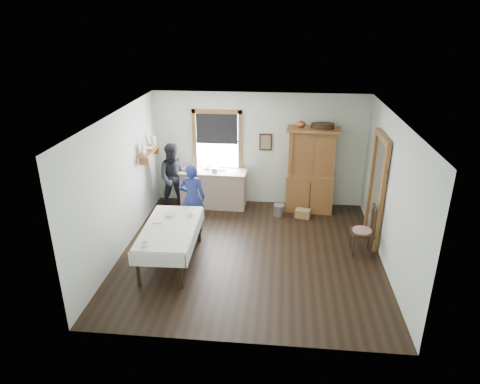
# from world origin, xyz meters

# --- Properties ---
(room) EXTENTS (5.01, 5.01, 2.70)m
(room) POSITION_xyz_m (0.00, 0.00, 1.35)
(room) COLOR black
(room) RESTS_ON ground
(window) EXTENTS (1.18, 0.07, 1.48)m
(window) POSITION_xyz_m (-1.00, 2.46, 1.63)
(window) COLOR white
(window) RESTS_ON room
(doorway) EXTENTS (0.09, 1.14, 2.22)m
(doorway) POSITION_xyz_m (2.46, 0.85, 1.16)
(doorway) COLOR #4B4335
(doorway) RESTS_ON room
(wall_shelf) EXTENTS (0.24, 1.00, 0.44)m
(wall_shelf) POSITION_xyz_m (-2.37, 1.54, 1.57)
(wall_shelf) COLOR #985F2F
(wall_shelf) RESTS_ON room
(framed_picture) EXTENTS (0.30, 0.04, 0.40)m
(framed_picture) POSITION_xyz_m (0.15, 2.46, 1.55)
(framed_picture) COLOR black
(framed_picture) RESTS_ON room
(rug_beater) EXTENTS (0.01, 0.27, 0.27)m
(rug_beater) POSITION_xyz_m (2.45, 0.30, 1.72)
(rug_beater) COLOR black
(rug_beater) RESTS_ON room
(work_counter) EXTENTS (1.60, 0.65, 0.91)m
(work_counter) POSITION_xyz_m (-1.06, 2.15, 0.45)
(work_counter) COLOR tan
(work_counter) RESTS_ON room
(china_hutch) EXTENTS (1.21, 0.65, 1.99)m
(china_hutch) POSITION_xyz_m (1.22, 2.15, 1.00)
(china_hutch) COLOR #985F2F
(china_hutch) RESTS_ON room
(dining_table) EXTENTS (1.03, 1.89, 0.74)m
(dining_table) POSITION_xyz_m (-1.45, -0.46, 0.37)
(dining_table) COLOR silver
(dining_table) RESTS_ON room
(spindle_chair) EXTENTS (0.48, 0.48, 1.01)m
(spindle_chair) POSITION_xyz_m (2.14, 0.21, 0.50)
(spindle_chair) COLOR black
(spindle_chair) RESTS_ON room
(pail) EXTENTS (0.30, 0.30, 0.26)m
(pail) POSITION_xyz_m (0.52, 1.75, 0.13)
(pail) COLOR #989AA0
(pail) RESTS_ON room
(wicker_basket) EXTENTS (0.37, 0.30, 0.19)m
(wicker_basket) POSITION_xyz_m (1.07, 1.71, 0.10)
(wicker_basket) COLOR olive
(wicker_basket) RESTS_ON room
(woman_blue) EXTENTS (0.54, 0.39, 1.39)m
(woman_blue) POSITION_xyz_m (-1.31, 0.85, 0.70)
(woman_blue) COLOR navy
(woman_blue) RESTS_ON room
(figure_dark) EXTENTS (0.84, 0.72, 1.50)m
(figure_dark) POSITION_xyz_m (-1.93, 1.85, 0.75)
(figure_dark) COLOR black
(figure_dark) RESTS_ON room
(table_cup_a) EXTENTS (0.15, 0.15, 0.09)m
(table_cup_a) POSITION_xyz_m (-1.68, -1.23, 0.79)
(table_cup_a) COLOR white
(table_cup_a) RESTS_ON dining_table
(table_cup_b) EXTENTS (0.12, 0.12, 0.09)m
(table_cup_b) POSITION_xyz_m (-1.16, -0.06, 0.79)
(table_cup_b) COLOR white
(table_cup_b) RESTS_ON dining_table
(table_bowl) EXTENTS (0.26, 0.26, 0.05)m
(table_bowl) POSITION_xyz_m (-1.56, -0.04, 0.77)
(table_bowl) COLOR white
(table_bowl) RESTS_ON dining_table
(counter_book) EXTENTS (0.21, 0.25, 0.02)m
(counter_book) POSITION_xyz_m (-0.97, 2.24, 0.92)
(counter_book) COLOR #796C51
(counter_book) RESTS_ON work_counter
(counter_bowl) EXTENTS (0.22, 0.22, 0.06)m
(counter_bowl) POSITION_xyz_m (-1.21, 2.23, 0.94)
(counter_bowl) COLOR white
(counter_bowl) RESTS_ON work_counter
(shelf_bowl) EXTENTS (0.22, 0.22, 0.05)m
(shelf_bowl) POSITION_xyz_m (-2.37, 1.55, 1.60)
(shelf_bowl) COLOR white
(shelf_bowl) RESTS_ON wall_shelf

